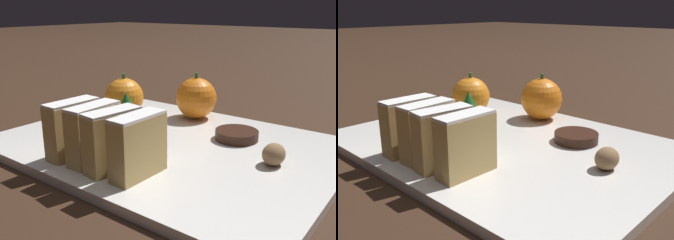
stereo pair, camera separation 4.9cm
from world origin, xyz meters
The scene contains 11 objects.
ground_plane centered at (0.00, 0.00, 0.00)m, with size 6.00×6.00×0.00m, color #382316.
serving_platter centered at (0.00, 0.00, 0.01)m, with size 0.32×0.43×0.01m.
stollen_slice_front centered at (-0.10, -0.04, 0.05)m, with size 0.07×0.03×0.07m.
stollen_slice_second centered at (-0.11, -0.01, 0.05)m, with size 0.07×0.03×0.07m.
stollen_slice_third centered at (-0.10, 0.03, 0.05)m, with size 0.07×0.03×0.07m.
stollen_slice_fourth centered at (-0.11, 0.06, 0.05)m, with size 0.07×0.03×0.07m.
orange_near centered at (0.05, 0.13, 0.04)m, with size 0.06×0.06×0.07m.
orange_far centered at (0.12, 0.03, 0.04)m, with size 0.07×0.07×0.07m.
walnut centered at (0.01, -0.14, 0.02)m, with size 0.03×0.03×0.03m.
chocolate_cookie centered at (0.06, -0.07, 0.02)m, with size 0.06×0.06×0.01m.
evergreen_sprig centered at (0.01, 0.08, 0.04)m, with size 0.05×0.05×0.06m.
Camera 1 is at (-0.37, -0.29, 0.19)m, focal length 40.00 mm.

